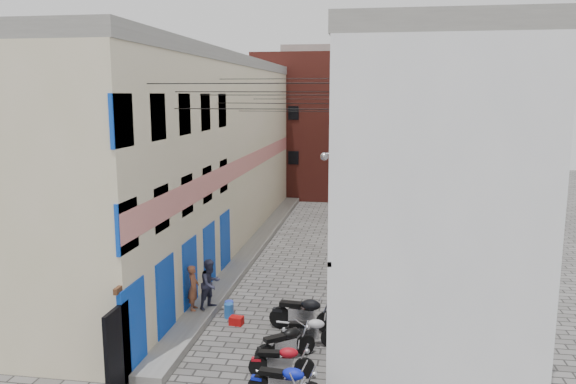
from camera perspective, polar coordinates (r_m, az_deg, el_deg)
The scene contains 18 objects.
plinth at distance 26.85m, azimuth -3.34°, elevation -5.45°, with size 0.90×26.00×0.25m, color gray.
building_left at distance 26.77m, azimuth -9.62°, elevation 3.91°, with size 5.10×27.00×9.00m.
building_right at distance 25.47m, azimuth 12.27°, elevation 3.54°, with size 5.94×26.00×9.00m.
building_far_brick_left at distance 40.72m, azimuth 1.19°, elevation 6.76°, with size 6.00×6.00×10.00m, color maroon.
building_far_brick_right at distance 42.41m, azimuth 8.29°, elevation 5.43°, with size 5.00×6.00×8.00m, color maroon.
building_far_concrete at distance 46.45m, azimuth 4.68°, elevation 7.74°, with size 8.00×5.00×11.00m, color gray.
far_shopfront at distance 38.13m, azimuth 3.57°, elevation 0.79°, with size 2.00×0.30×2.40m, color black.
overhead_wires at distance 20.24m, azimuth -1.07°, elevation 9.61°, with size 5.80×13.02×1.32m.
motorcycle_c at distance 14.01m, azimuth -0.29°, elevation -18.61°, with size 0.59×1.86×1.08m, color #0B19B2, non-canonical shape.
motorcycle_d at distance 15.07m, azimuth -0.65°, elevation -16.61°, with size 0.54×1.72×1.00m, color #A00B16, non-canonical shape.
motorcycle_e at distance 15.92m, azimuth -0.25°, elevation -14.94°, with size 0.58×1.85×1.07m, color black, non-canonical shape.
motorcycle_f at distance 16.73m, azimuth 2.22°, elevation -13.80°, with size 0.55×1.74×1.01m, color silver, non-canonical shape.
motorcycle_g at distance 17.68m, azimuth 1.59°, elevation -12.01°, with size 0.69×2.17×1.26m, color black, non-canonical shape.
person_a at distance 18.83m, azimuth -9.60°, elevation -9.56°, with size 0.55×0.36×1.50m, color #965336.
person_b at distance 18.87m, azimuth -7.90°, elevation -9.21°, with size 0.80×0.63×1.65m, color #303148.
water_jug_near at distance 18.87m, azimuth -6.04°, elevation -11.90°, with size 0.30×0.30×0.47m, color #235DB1.
water_jug_far at distance 19.12m, azimuth -5.99°, elevation -11.61°, with size 0.29×0.29×0.46m, color blue.
red_crate at distance 18.35m, azimuth -5.26°, elevation -12.88°, with size 0.42×0.31×0.26m, color #B30D0C.
Camera 1 is at (3.54, -12.28, 7.22)m, focal length 35.00 mm.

